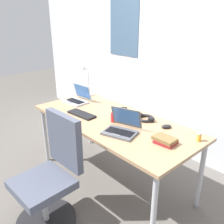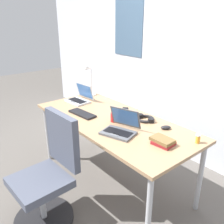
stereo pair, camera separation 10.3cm
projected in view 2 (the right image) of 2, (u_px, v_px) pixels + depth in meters
name	position (u px, v px, depth m)	size (l,w,h in m)	color
ground_plane	(112.00, 180.00, 2.72)	(12.00, 12.00, 0.00)	#56514C
wall_back	(183.00, 53.00, 2.88)	(6.00, 0.13, 2.60)	silver
desk	(112.00, 124.00, 2.46)	(1.80, 0.80, 0.74)	#9E7A56
desk_lamp	(89.00, 81.00, 3.11)	(0.12, 0.18, 0.40)	white
laptop_back_left	(120.00, 128.00, 2.16)	(0.36, 0.34, 0.21)	#515459
laptop_front_right	(80.00, 98.00, 2.94)	(0.30, 0.27, 0.21)	#B7BABC
external_keyboard	(82.00, 114.00, 2.56)	(0.33, 0.12, 0.02)	black
computer_mouse	(166.00, 127.00, 2.23)	(0.06, 0.10, 0.03)	black
cell_phone	(125.00, 110.00, 2.68)	(0.06, 0.14, 0.01)	black
headphones	(145.00, 119.00, 2.42)	(0.21, 0.18, 0.04)	black
pill_bottle	(198.00, 138.00, 1.98)	(0.04, 0.04, 0.08)	gold
book_stack	(163.00, 141.00, 1.96)	(0.19, 0.16, 0.05)	maroon
coffee_mug	(115.00, 117.00, 2.38)	(0.11, 0.08, 0.09)	#B21E23
office_chair	(48.00, 180.00, 2.09)	(0.52, 0.55, 0.97)	black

